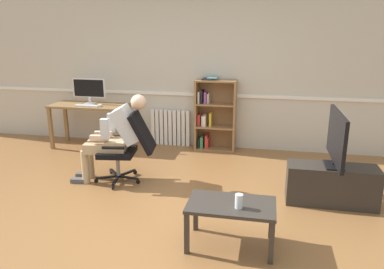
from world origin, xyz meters
TOP-DOWN VIEW (x-y plane):
  - ground_plane at (0.00, 0.00)m, footprint 18.00×18.00m
  - back_wall at (0.00, 2.65)m, footprint 12.00×0.13m
  - computer_desk at (-1.92, 2.15)m, footprint 1.32×0.58m
  - imac_monitor at (-1.95, 2.23)m, footprint 0.59×0.14m
  - keyboard at (-1.90, 2.01)m, footprint 0.42×0.12m
  - computer_mouse at (-1.68, 2.03)m, footprint 0.06×0.10m
  - bookshelf at (0.18, 2.44)m, footprint 0.68×0.29m
  - radiator at (-0.59, 2.54)m, footprint 0.70×0.08m
  - office_chair at (-0.71, 0.82)m, footprint 0.83×0.63m
  - person_seated at (-0.88, 0.79)m, footprint 1.05×0.45m
  - tv_stand at (1.87, 0.66)m, footprint 1.03×0.37m
  - tv_screen at (1.87, 0.66)m, footprint 0.20×0.95m
  - coffee_table at (0.80, -0.48)m, footprint 0.82×0.49m
  - drinking_glass at (0.87, -0.56)m, footprint 0.07×0.07m

SIDE VIEW (x-z plane):
  - ground_plane at x=0.00m, z-range 0.00..0.00m
  - tv_stand at x=1.87m, z-range 0.00..0.47m
  - radiator at x=-0.59m, z-range 0.00..0.64m
  - coffee_table at x=0.80m, z-range 0.16..0.60m
  - drinking_glass at x=0.87m, z-range 0.44..0.57m
  - office_chair at x=-0.71m, z-range 0.04..1.00m
  - bookshelf at x=0.18m, z-range -0.04..1.21m
  - person_seated at x=-0.88m, z-range 0.05..1.24m
  - computer_desk at x=-1.92m, z-range 0.27..1.02m
  - keyboard at x=-1.90m, z-range 0.76..0.78m
  - computer_mouse at x=-1.68m, z-range 0.76..0.79m
  - tv_screen at x=1.87m, z-range 0.49..1.13m
  - imac_monitor at x=-1.95m, z-range 0.79..1.23m
  - back_wall at x=0.00m, z-range 0.00..2.70m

